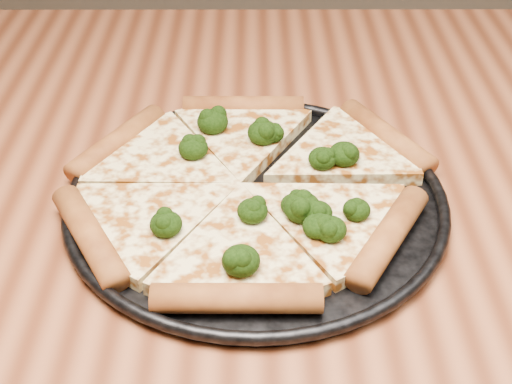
{
  "coord_description": "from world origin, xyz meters",
  "views": [
    {
      "loc": [
        -0.03,
        -0.56,
        1.16
      ],
      "look_at": [
        -0.03,
        -0.03,
        0.77
      ],
      "focal_mm": 49.34,
      "sensor_mm": 36.0,
      "label": 1
    }
  ],
  "objects": [
    {
      "name": "pizza_pan",
      "position": [
        -0.03,
        -0.03,
        0.76
      ],
      "size": [
        0.36,
        0.36,
        0.02
      ],
      "color": "black",
      "rests_on": "dining_table"
    },
    {
      "name": "broccoli_florets",
      "position": [
        -0.01,
        -0.03,
        0.78
      ],
      "size": [
        0.19,
        0.25,
        0.03
      ],
      "color": "black",
      "rests_on": "pizza"
    },
    {
      "name": "pizza",
      "position": [
        -0.04,
        -0.02,
        0.77
      ],
      "size": [
        0.37,
        0.33,
        0.03
      ],
      "rotation": [
        0.0,
        0.0,
        -0.01
      ],
      "color": "#F8E298",
      "rests_on": "pizza_pan"
    },
    {
      "name": "dining_table",
      "position": [
        0.0,
        0.0,
        0.66
      ],
      "size": [
        1.2,
        0.9,
        0.75
      ],
      "color": "brown",
      "rests_on": "ground"
    }
  ]
}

